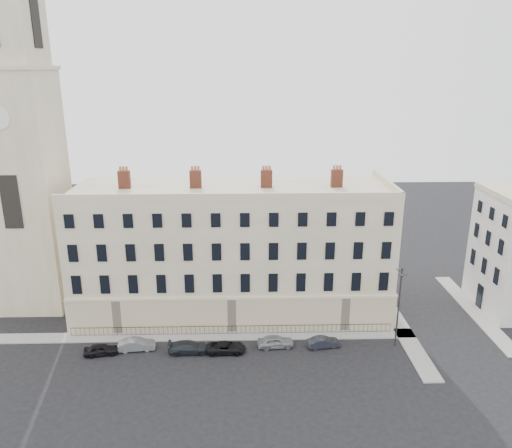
% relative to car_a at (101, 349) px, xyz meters
% --- Properties ---
extents(ground, '(160.00, 160.00, 0.00)m').
position_rel_car_a_xyz_m(ground, '(19.25, -1.72, -0.58)').
color(ground, black).
rests_on(ground, ground).
extents(terrace, '(36.22, 12.22, 17.00)m').
position_rel_car_a_xyz_m(terrace, '(13.28, 10.25, 6.91)').
color(terrace, '#BFB28E').
rests_on(terrace, ground).
extents(church_tower, '(8.00, 8.13, 44.00)m').
position_rel_car_a_xyz_m(church_tower, '(-10.75, 12.27, 18.08)').
color(church_tower, '#BFB28E').
rests_on(church_tower, ground).
extents(pavement_terrace, '(48.00, 2.00, 0.12)m').
position_rel_car_a_xyz_m(pavement_terrace, '(9.25, 3.28, -0.52)').
color(pavement_terrace, gray).
rests_on(pavement_terrace, ground).
extents(pavement_east_return, '(2.00, 24.00, 0.12)m').
position_rel_car_a_xyz_m(pavement_east_return, '(32.25, 6.28, -0.52)').
color(pavement_east_return, gray).
rests_on(pavement_east_return, ground).
extents(pavement_adjacent, '(2.00, 20.00, 0.12)m').
position_rel_car_a_xyz_m(pavement_adjacent, '(42.25, 8.28, -0.52)').
color(pavement_adjacent, gray).
rests_on(pavement_adjacent, ground).
extents(railings, '(35.00, 0.04, 0.96)m').
position_rel_car_a_xyz_m(railings, '(13.25, 3.68, -0.03)').
color(railings, black).
rests_on(railings, ground).
extents(car_a, '(3.61, 1.94, 1.17)m').
position_rel_car_a_xyz_m(car_a, '(0.00, 0.00, 0.00)').
color(car_a, black).
rests_on(car_a, ground).
extents(car_b, '(3.91, 1.73, 1.25)m').
position_rel_car_a_xyz_m(car_b, '(3.43, 0.81, 0.04)').
color(car_b, slate).
rests_on(car_b, ground).
extents(car_c, '(4.28, 1.88, 1.22)m').
position_rel_car_a_xyz_m(car_c, '(8.89, 0.15, 0.03)').
color(car_c, black).
rests_on(car_c, ground).
extents(car_d, '(4.07, 1.92, 1.12)m').
position_rel_car_a_xyz_m(car_d, '(12.72, 0.10, -0.02)').
color(car_d, black).
rests_on(car_d, ground).
extents(car_e, '(3.93, 1.84, 1.30)m').
position_rel_car_a_xyz_m(car_e, '(17.89, 0.98, 0.06)').
color(car_e, gray).
rests_on(car_e, ground).
extents(car_f, '(3.56, 1.70, 1.13)m').
position_rel_car_a_xyz_m(car_f, '(22.90, 0.84, -0.02)').
color(car_f, '#22252E').
rests_on(car_f, ground).
extents(streetlamp, '(0.84, 1.83, 8.85)m').
position_rel_car_a_xyz_m(streetlamp, '(30.45, 0.79, 4.32)').
color(streetlamp, '#333238').
rests_on(streetlamp, ground).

